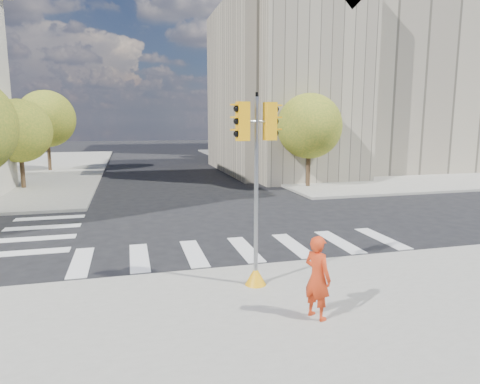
# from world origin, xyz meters

# --- Properties ---
(ground) EXTENTS (160.00, 160.00, 0.00)m
(ground) POSITION_xyz_m (0.00, 0.00, 0.00)
(ground) COLOR black
(ground) RESTS_ON ground
(sidewalk_far_right) EXTENTS (28.00, 40.00, 0.15)m
(sidewalk_far_right) POSITION_xyz_m (20.00, 26.00, 0.07)
(sidewalk_far_right) COLOR gray
(sidewalk_far_right) RESTS_ON ground
(civic_building) EXTENTS (26.00, 16.00, 19.39)m
(civic_building) POSITION_xyz_m (15.59, 19.12, 7.26)
(civic_building) COLOR gray
(civic_building) RESTS_ON ground
(office_tower) EXTENTS (20.00, 18.00, 30.00)m
(office_tower) POSITION_xyz_m (22.00, 42.00, 15.00)
(office_tower) COLOR #9EA0A3
(office_tower) RESTS_ON ground
(tree_lw_mid) EXTENTS (4.00, 4.00, 5.77)m
(tree_lw_mid) POSITION_xyz_m (-10.50, 14.00, 3.76)
(tree_lw_mid) COLOR #382616
(tree_lw_mid) RESTS_ON ground
(tree_lw_far) EXTENTS (4.80, 4.80, 6.95)m
(tree_lw_far) POSITION_xyz_m (-10.50, 24.00, 4.54)
(tree_lw_far) COLOR #382616
(tree_lw_far) RESTS_ON ground
(tree_re_near) EXTENTS (4.20, 4.20, 6.16)m
(tree_re_near) POSITION_xyz_m (7.50, 10.00, 4.05)
(tree_re_near) COLOR #382616
(tree_re_near) RESTS_ON ground
(tree_re_mid) EXTENTS (4.60, 4.60, 6.66)m
(tree_re_mid) POSITION_xyz_m (7.50, 22.00, 4.35)
(tree_re_mid) COLOR #382616
(tree_re_mid) RESTS_ON ground
(tree_re_far) EXTENTS (4.00, 4.00, 5.88)m
(tree_re_far) POSITION_xyz_m (7.50, 34.00, 3.87)
(tree_re_far) COLOR #382616
(tree_re_far) RESTS_ON ground
(lamp_near) EXTENTS (0.35, 0.18, 8.11)m
(lamp_near) POSITION_xyz_m (8.00, 14.00, 4.58)
(lamp_near) COLOR black
(lamp_near) RESTS_ON sidewalk_far_right
(lamp_far) EXTENTS (0.35, 0.18, 8.11)m
(lamp_far) POSITION_xyz_m (8.00, 28.00, 4.58)
(lamp_far) COLOR black
(lamp_far) RESTS_ON sidewalk_far_right
(traffic_signal) EXTENTS (1.08, 0.56, 4.98)m
(traffic_signal) POSITION_xyz_m (-0.78, -5.54, 2.28)
(traffic_signal) COLOR #F1A20C
(traffic_signal) RESTS_ON sidewalk_near
(photographer) EXTENTS (0.69, 0.80, 1.86)m
(photographer) POSITION_xyz_m (-0.04, -7.72, 1.08)
(photographer) COLOR red
(photographer) RESTS_ON sidewalk_near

